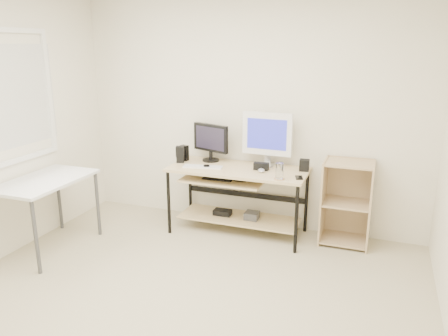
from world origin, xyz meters
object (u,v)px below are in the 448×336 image
desk (236,186)px  black_monitor (211,140)px  side_table (45,187)px  audio_controller (185,153)px  white_imac (267,135)px  shelf_unit (347,202)px

desk → black_monitor: (-0.37, 0.17, 0.46)m
side_table → audio_controller: 1.54m
side_table → white_imac: (1.94, 1.26, 0.42)m
desk → black_monitor: 0.61m
side_table → white_imac: bearing=32.9°
desk → white_imac: (0.29, 0.20, 0.55)m
shelf_unit → white_imac: size_ratio=1.52×
shelf_unit → black_monitor: black_monitor is taller
desk → side_table: size_ratio=1.50×
shelf_unit → audio_controller: bearing=-178.1°
desk → shelf_unit: 1.19m
side_table → black_monitor: (1.29, 1.23, 0.32)m
desk → side_table: bearing=-147.3°
side_table → black_monitor: size_ratio=2.18×
side_table → audio_controller: size_ratio=5.63×
shelf_unit → black_monitor: 1.63m
desk → white_imac: white_imac is taller
desk → audio_controller: (-0.66, 0.10, 0.30)m
shelf_unit → audio_controller: (-1.84, -0.06, 0.39)m
black_monitor → audio_controller: (-0.30, -0.07, -0.16)m
side_table → white_imac: size_ratio=1.69×
black_monitor → white_imac: 0.66m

